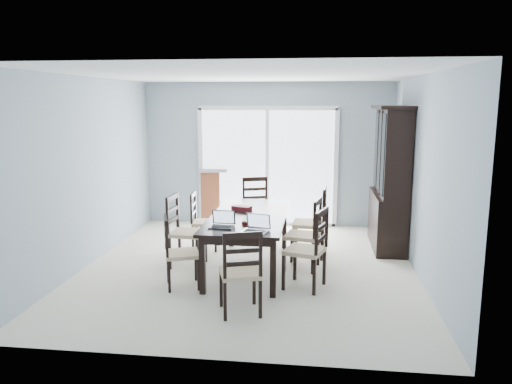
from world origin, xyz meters
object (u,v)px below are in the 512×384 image
at_px(dining_table, 249,220).
at_px(chair_left_mid, 181,223).
at_px(chair_right_mid, 309,226).
at_px(laptop_silver, 255,228).
at_px(chair_left_near, 175,244).
at_px(hot_tub, 250,188).
at_px(laptop_dark, 221,224).
at_px(cell_phone, 249,234).
at_px(chair_right_far, 316,214).
at_px(chair_end_near, 241,264).
at_px(china_hutch, 390,180).
at_px(chair_left_far, 200,215).
at_px(chair_right_near, 313,240).
at_px(chair_end_far, 256,201).
at_px(game_box, 242,208).

height_order(dining_table, chair_left_mid, chair_left_mid).
distance_m(chair_right_mid, laptop_silver, 1.15).
relative_size(chair_left_near, hot_tub, 0.46).
bearing_deg(laptop_silver, dining_table, 116.75).
relative_size(chair_right_mid, laptop_dark, 3.76).
height_order(laptop_dark, cell_phone, laptop_dark).
distance_m(chair_right_far, hot_tub, 3.09).
bearing_deg(chair_end_near, chair_right_far, 53.35).
height_order(chair_left_near, cell_phone, chair_left_near).
height_order(dining_table, laptop_silver, laptop_silver).
height_order(china_hutch, hot_tub, china_hutch).
height_order(chair_left_near, hot_tub, chair_left_near).
xyz_separation_m(china_hutch, chair_left_mid, (-2.98, -1.25, -0.46)).
bearing_deg(china_hutch, chair_left_near, -143.72).
xyz_separation_m(chair_left_far, laptop_silver, (1.07, -1.70, 0.26)).
xyz_separation_m(chair_left_far, cell_phone, (1.01, -1.81, 0.21)).
distance_m(dining_table, laptop_dark, 0.78).
bearing_deg(laptop_dark, chair_right_far, 53.81).
xyz_separation_m(chair_left_mid, chair_right_near, (1.82, -0.67, -0.00)).
bearing_deg(laptop_dark, chair_right_near, 6.75).
distance_m(chair_left_far, chair_right_mid, 1.85).
bearing_deg(chair_right_far, chair_end_far, 48.97).
bearing_deg(chair_right_mid, china_hutch, -33.74).
height_order(china_hutch, chair_right_far, china_hutch).
relative_size(chair_left_mid, hot_tub, 0.51).
xyz_separation_m(chair_right_near, chair_end_near, (-0.74, -0.89, -0.03)).
relative_size(chair_right_near, chair_end_near, 1.05).
bearing_deg(chair_end_far, hot_tub, -97.73).
xyz_separation_m(chair_left_far, chair_right_mid, (1.69, -0.76, 0.06)).
bearing_deg(chair_right_near, chair_left_mid, 88.07).
relative_size(chair_left_mid, cell_phone, 11.78).
xyz_separation_m(china_hutch, chair_end_far, (-2.12, 0.37, -0.46)).
relative_size(chair_right_mid, chair_end_near, 1.03).
distance_m(chair_left_mid, chair_end_far, 1.83).
height_order(laptop_dark, laptop_silver, laptop_silver).
xyz_separation_m(chair_left_near, chair_left_mid, (-0.15, 0.82, 0.07)).
relative_size(chair_end_far, game_box, 4.33).
xyz_separation_m(chair_right_far, chair_end_far, (-1.01, 0.98, -0.02)).
xyz_separation_m(chair_left_near, hot_tub, (0.35, 4.24, -0.03)).
relative_size(chair_right_mid, chair_end_far, 0.98).
bearing_deg(dining_table, cell_phone, -82.37).
height_order(chair_end_far, cell_phone, chair_end_far).
distance_m(chair_right_mid, game_box, 0.99).
height_order(laptop_silver, game_box, laptop_silver).
distance_m(chair_end_far, cell_phone, 2.63).
relative_size(chair_left_near, chair_end_near, 0.94).
bearing_deg(chair_left_far, chair_right_near, 45.56).
bearing_deg(chair_end_far, cell_phone, 76.48).
distance_m(chair_right_near, chair_end_near, 1.15).
distance_m(chair_end_near, game_box, 1.83).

